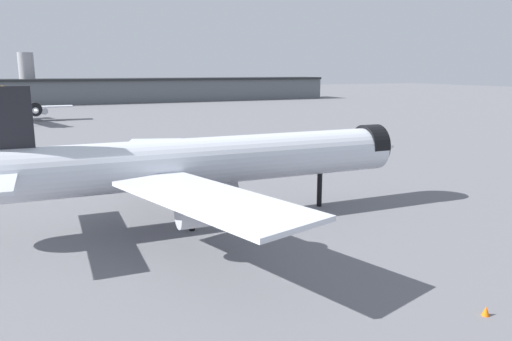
{
  "coord_description": "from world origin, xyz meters",
  "views": [
    {
      "loc": [
        -19.1,
        -55.22,
        18.0
      ],
      "look_at": [
        6.12,
        -1.91,
        5.65
      ],
      "focal_mm": 33.94,
      "sensor_mm": 36.0,
      "label": 1
    }
  ],
  "objects_px": {
    "baggage_cart_trailing": "(79,171)",
    "airliner_far_taxiway": "(17,107)",
    "traffic_cone_near_nose": "(486,311)",
    "airliner_near_gate": "(201,162)",
    "traffic_cone_wingtip": "(305,169)"
  },
  "relations": [
    {
      "from": "airliner_far_taxiway",
      "to": "baggage_cart_trailing",
      "type": "height_order",
      "value": "airliner_far_taxiway"
    },
    {
      "from": "traffic_cone_near_nose",
      "to": "baggage_cart_trailing",
      "type": "bearing_deg",
      "value": 109.43
    },
    {
      "from": "airliner_near_gate",
      "to": "traffic_cone_near_nose",
      "type": "xyz_separation_m",
      "value": [
        11.48,
        -30.97,
        -6.86
      ]
    },
    {
      "from": "airliner_far_taxiway",
      "to": "traffic_cone_near_nose",
      "type": "bearing_deg",
      "value": -4.46
    },
    {
      "from": "baggage_cart_trailing",
      "to": "traffic_cone_wingtip",
      "type": "distance_m",
      "value": 39.55
    },
    {
      "from": "airliner_near_gate",
      "to": "traffic_cone_near_nose",
      "type": "bearing_deg",
      "value": -67.7
    },
    {
      "from": "airliner_far_taxiway",
      "to": "baggage_cart_trailing",
      "type": "bearing_deg",
      "value": -9.98
    },
    {
      "from": "airliner_far_taxiway",
      "to": "baggage_cart_trailing",
      "type": "xyz_separation_m",
      "value": [
        9.97,
        -98.67,
        -4.38
      ]
    },
    {
      "from": "airliner_far_taxiway",
      "to": "traffic_cone_wingtip",
      "type": "distance_m",
      "value": 120.92
    },
    {
      "from": "baggage_cart_trailing",
      "to": "traffic_cone_near_nose",
      "type": "bearing_deg",
      "value": -165.43
    },
    {
      "from": "traffic_cone_wingtip",
      "to": "airliner_near_gate",
      "type": "bearing_deg",
      "value": -142.74
    },
    {
      "from": "baggage_cart_trailing",
      "to": "airliner_far_taxiway",
      "type": "bearing_deg",
      "value": 0.91
    },
    {
      "from": "airliner_near_gate",
      "to": "traffic_cone_wingtip",
      "type": "relative_size",
      "value": 86.66
    },
    {
      "from": "airliner_far_taxiway",
      "to": "traffic_cone_wingtip",
      "type": "height_order",
      "value": "airliner_far_taxiway"
    },
    {
      "from": "airliner_near_gate",
      "to": "traffic_cone_wingtip",
      "type": "xyz_separation_m",
      "value": [
        26.58,
        20.22,
        -6.9
      ]
    }
  ]
}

